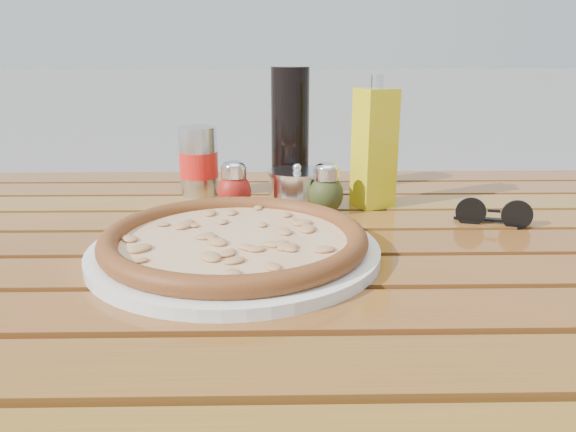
{
  "coord_description": "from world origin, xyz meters",
  "views": [
    {
      "loc": [
        -0.01,
        -0.71,
        1.0
      ],
      "look_at": [
        0.0,
        0.02,
        0.78
      ],
      "focal_mm": 35.0,
      "sensor_mm": 36.0,
      "label": 1
    }
  ],
  "objects_px": {
    "soda_can": "(199,162)",
    "oregano_shaker": "(326,189)",
    "dark_bottle": "(290,132)",
    "plate": "(235,251)",
    "parmesan_tin": "(297,188)",
    "pizza": "(235,239)",
    "table": "(288,293)",
    "pepper_shaker": "(234,187)",
    "olive_oil_cruet": "(374,148)",
    "sunglasses": "(493,215)"
  },
  "relations": [
    {
      "from": "soda_can",
      "to": "oregano_shaker",
      "type": "bearing_deg",
      "value": -28.65
    },
    {
      "from": "dark_bottle",
      "to": "soda_can",
      "type": "xyz_separation_m",
      "value": [
        -0.16,
        -0.01,
        -0.05
      ]
    },
    {
      "from": "plate",
      "to": "parmesan_tin",
      "type": "distance_m",
      "value": 0.25
    },
    {
      "from": "plate",
      "to": "parmesan_tin",
      "type": "relative_size",
      "value": 2.88
    },
    {
      "from": "pizza",
      "to": "oregano_shaker",
      "type": "bearing_deg",
      "value": 55.95
    },
    {
      "from": "plate",
      "to": "pizza",
      "type": "height_order",
      "value": "pizza"
    },
    {
      "from": "table",
      "to": "pepper_shaker",
      "type": "distance_m",
      "value": 0.21
    },
    {
      "from": "dark_bottle",
      "to": "olive_oil_cruet",
      "type": "height_order",
      "value": "dark_bottle"
    },
    {
      "from": "olive_oil_cruet",
      "to": "oregano_shaker",
      "type": "bearing_deg",
      "value": -153.14
    },
    {
      "from": "parmesan_tin",
      "to": "plate",
      "type": "bearing_deg",
      "value": -109.98
    },
    {
      "from": "pizza",
      "to": "olive_oil_cruet",
      "type": "xyz_separation_m",
      "value": [
        0.21,
        0.23,
        0.07
      ]
    },
    {
      "from": "plate",
      "to": "oregano_shaker",
      "type": "xyz_separation_m",
      "value": [
        0.13,
        0.19,
        0.03
      ]
    },
    {
      "from": "pepper_shaker",
      "to": "olive_oil_cruet",
      "type": "xyz_separation_m",
      "value": [
        0.22,
        0.02,
        0.06
      ]
    },
    {
      "from": "soda_can",
      "to": "pizza",
      "type": "bearing_deg",
      "value": -74.8
    },
    {
      "from": "table",
      "to": "parmesan_tin",
      "type": "bearing_deg",
      "value": 84.46
    },
    {
      "from": "soda_can",
      "to": "parmesan_tin",
      "type": "xyz_separation_m",
      "value": [
        0.17,
        -0.07,
        -0.03
      ]
    },
    {
      "from": "oregano_shaker",
      "to": "sunglasses",
      "type": "relative_size",
      "value": 0.74
    },
    {
      "from": "plate",
      "to": "sunglasses",
      "type": "bearing_deg",
      "value": 18.47
    },
    {
      "from": "plate",
      "to": "olive_oil_cruet",
      "type": "bearing_deg",
      "value": 47.97
    },
    {
      "from": "sunglasses",
      "to": "pizza",
      "type": "bearing_deg",
      "value": -146.43
    },
    {
      "from": "olive_oil_cruet",
      "to": "table",
      "type": "bearing_deg",
      "value": -128.4
    },
    {
      "from": "sunglasses",
      "to": "olive_oil_cruet",
      "type": "bearing_deg",
      "value": 161.0
    },
    {
      "from": "plate",
      "to": "dark_bottle",
      "type": "xyz_separation_m",
      "value": [
        0.08,
        0.32,
        0.1
      ]
    },
    {
      "from": "pizza",
      "to": "olive_oil_cruet",
      "type": "bearing_deg",
      "value": 47.97
    },
    {
      "from": "table",
      "to": "soda_can",
      "type": "relative_size",
      "value": 11.67
    },
    {
      "from": "pizza",
      "to": "sunglasses",
      "type": "distance_m",
      "value": 0.39
    },
    {
      "from": "table",
      "to": "pizza",
      "type": "bearing_deg",
      "value": -141.67
    },
    {
      "from": "plate",
      "to": "soda_can",
      "type": "distance_m",
      "value": 0.32
    },
    {
      "from": "olive_oil_cruet",
      "to": "sunglasses",
      "type": "xyz_separation_m",
      "value": [
        0.16,
        -0.11,
        -0.08
      ]
    },
    {
      "from": "pepper_shaker",
      "to": "olive_oil_cruet",
      "type": "relative_size",
      "value": 0.39
    },
    {
      "from": "parmesan_tin",
      "to": "table",
      "type": "bearing_deg",
      "value": -95.54
    },
    {
      "from": "oregano_shaker",
      "to": "dark_bottle",
      "type": "bearing_deg",
      "value": 112.92
    },
    {
      "from": "pizza",
      "to": "soda_can",
      "type": "height_order",
      "value": "soda_can"
    },
    {
      "from": "sunglasses",
      "to": "pepper_shaker",
      "type": "bearing_deg",
      "value": -177.4
    },
    {
      "from": "plate",
      "to": "pepper_shaker",
      "type": "relative_size",
      "value": 4.39
    },
    {
      "from": "parmesan_tin",
      "to": "dark_bottle",
      "type": "bearing_deg",
      "value": 96.19
    },
    {
      "from": "table",
      "to": "soda_can",
      "type": "height_order",
      "value": "soda_can"
    },
    {
      "from": "dark_bottle",
      "to": "sunglasses",
      "type": "distance_m",
      "value": 0.37
    },
    {
      "from": "soda_can",
      "to": "parmesan_tin",
      "type": "relative_size",
      "value": 0.96
    },
    {
      "from": "table",
      "to": "sunglasses",
      "type": "distance_m",
      "value": 0.32
    },
    {
      "from": "oregano_shaker",
      "to": "olive_oil_cruet",
      "type": "xyz_separation_m",
      "value": [
        0.08,
        0.04,
        0.06
      ]
    },
    {
      "from": "oregano_shaker",
      "to": "sunglasses",
      "type": "distance_m",
      "value": 0.25
    },
    {
      "from": "soda_can",
      "to": "parmesan_tin",
      "type": "height_order",
      "value": "soda_can"
    },
    {
      "from": "pepper_shaker",
      "to": "soda_can",
      "type": "distance_m",
      "value": 0.12
    },
    {
      "from": "table",
      "to": "pepper_shaker",
      "type": "relative_size",
      "value": 17.07
    },
    {
      "from": "pepper_shaker",
      "to": "dark_bottle",
      "type": "height_order",
      "value": "dark_bottle"
    },
    {
      "from": "olive_oil_cruet",
      "to": "dark_bottle",
      "type": "bearing_deg",
      "value": 146.98
    },
    {
      "from": "oregano_shaker",
      "to": "parmesan_tin",
      "type": "xyz_separation_m",
      "value": [
        -0.04,
        0.04,
        -0.01
      ]
    },
    {
      "from": "table",
      "to": "soda_can",
      "type": "xyz_separation_m",
      "value": [
        -0.15,
        0.26,
        0.13
      ]
    },
    {
      "from": "table",
      "to": "olive_oil_cruet",
      "type": "height_order",
      "value": "olive_oil_cruet"
    }
  ]
}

